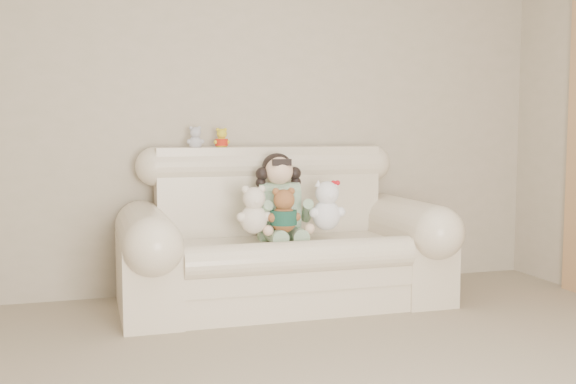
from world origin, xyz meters
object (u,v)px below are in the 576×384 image
at_px(seated_child, 279,196).
at_px(brown_teddy, 284,206).
at_px(cream_teddy, 254,205).
at_px(white_cat, 327,200).
at_px(sofa, 284,227).

relative_size(seated_child, brown_teddy, 1.75).
relative_size(seated_child, cream_teddy, 1.65).
bearing_deg(seated_child, brown_teddy, -92.60).
bearing_deg(seated_child, white_cat, -29.27).
distance_m(sofa, cream_teddy, 0.30).
bearing_deg(white_cat, cream_teddy, 173.42).
distance_m(sofa, white_cat, 0.33).
xyz_separation_m(sofa, cream_teddy, (-0.23, -0.12, 0.16)).
xyz_separation_m(sofa, seated_child, (-0.01, 0.08, 0.20)).
height_order(sofa, cream_teddy, sofa).
height_order(sofa, seated_child, sofa).
distance_m(brown_teddy, cream_teddy, 0.19).
bearing_deg(cream_teddy, seated_child, 49.61).
bearing_deg(cream_teddy, brown_teddy, -1.91).
bearing_deg(cream_teddy, sofa, 34.82).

